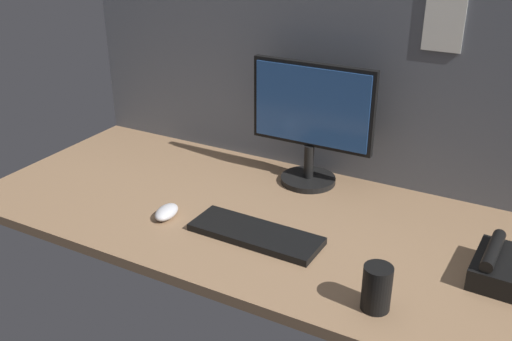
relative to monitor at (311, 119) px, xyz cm
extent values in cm
cube|color=#8C6B4C|center=(-1.04, -25.12, -23.37)|extent=(180.00, 80.00, 3.00)
cube|color=#565B66|center=(-1.04, 12.38, 16.40)|extent=(180.00, 5.00, 76.55)
cube|color=white|center=(34.70, 9.58, 32.40)|extent=(11.15, 0.40, 18.23)
cylinder|color=black|center=(0.00, -0.62, -20.97)|extent=(18.00, 18.00, 1.80)
cylinder|color=black|center=(0.00, -0.62, -14.57)|extent=(3.20, 3.20, 11.00)
cube|color=black|center=(0.00, 0.38, 4.39)|extent=(40.31, 2.40, 26.92)
cube|color=#264C8C|center=(0.00, -1.02, 4.39)|extent=(37.91, 0.60, 24.52)
cube|color=black|center=(1.40, -39.20, -20.87)|extent=(37.25, 13.72, 2.00)
ellipsoid|color=silver|center=(-26.71, -41.97, -20.17)|extent=(6.84, 10.27, 3.40)
cylinder|color=black|center=(39.93, -53.07, -16.34)|extent=(6.70, 6.70, 11.06)
cube|color=black|center=(65.26, -27.26, -19.07)|extent=(17.73, 19.65, 5.60)
cylinder|color=black|center=(60.59, -27.26, -14.67)|extent=(3.87, 17.21, 3.20)
camera|label=1|loc=(67.30, -159.53, 62.39)|focal=40.77mm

